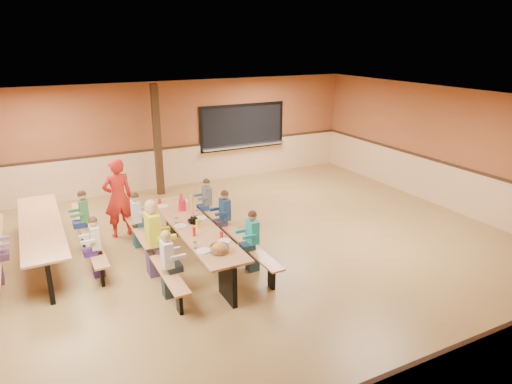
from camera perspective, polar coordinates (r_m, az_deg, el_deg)
name	(u,v)px	position (r m, az deg, el deg)	size (l,w,h in m)	color
ground	(233,256)	(9.17, -2.95, -7.98)	(12.00, 12.00, 0.00)	brown
room_envelope	(232,224)	(8.89, -3.02, -4.00)	(12.04, 10.04, 3.02)	brown
kitchen_pass_through	(243,129)	(14.04, -1.68, 7.92)	(2.78, 0.28, 1.38)	black
structural_post	(157,141)	(12.58, -12.22, 6.28)	(0.18, 0.18, 3.00)	black
cafeteria_table_main	(195,236)	(8.82, -7.67, -5.49)	(1.91, 3.70, 0.74)	#B07046
cafeteria_table_second	(42,234)	(9.75, -25.17, -4.77)	(1.91, 3.70, 0.74)	#B07046
seated_child_white_left	(168,265)	(7.72, -10.98, -8.89)	(0.35, 0.29, 1.17)	silver
seated_adult_yellow	(153,239)	(8.41, -12.69, -5.70)	(0.47, 0.38, 1.41)	gold
seated_child_grey_left	(137,220)	(9.65, -14.67, -3.43)	(0.34, 0.28, 1.16)	silver
seated_child_teal_right	(252,241)	(8.40, -0.44, -6.18)	(0.35, 0.28, 1.16)	#1CA2AD
seated_child_navy_right	(225,218)	(9.45, -3.89, -3.27)	(0.35, 0.29, 1.17)	navy
seated_child_char_right	(207,204)	(10.34, -6.12, -1.46)	(0.33, 0.27, 1.14)	#535A5E
seated_child_green_sec	(85,219)	(10.00, -20.61, -3.17)	(0.36, 0.30, 1.19)	#387941
seated_child_tan_sec	(96,247)	(8.69, -19.37, -6.53)	(0.33, 0.27, 1.14)	beige
standing_woman	(118,198)	(10.18, -16.86, -0.70)	(0.64, 0.42, 1.75)	red
punch_pitcher	(182,205)	(9.51, -9.21, -1.64)	(0.16, 0.16, 0.22)	red
chip_bowl	(220,248)	(7.63, -4.58, -7.00)	(0.32, 0.32, 0.15)	#FD9E27
napkin_dispenser	(194,220)	(8.82, -7.74, -3.52)	(0.10, 0.14, 0.13)	black
condiment_mustard	(197,224)	(8.59, -7.35, -3.99)	(0.06, 0.06, 0.17)	yellow
condiment_ketchup	(194,232)	(8.27, -7.76, -4.93)	(0.06, 0.06, 0.17)	#B2140F
table_paddle	(193,216)	(8.84, -7.93, -2.97)	(0.16, 0.16, 0.56)	black
place_settings	(194,223)	(8.71, -7.74, -3.88)	(0.65, 3.30, 0.11)	beige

